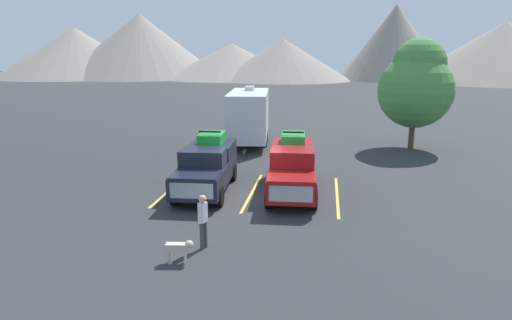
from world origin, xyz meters
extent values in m
plane|color=#2D3033|center=(0.00, 0.00, 0.00)|extent=(240.00, 240.00, 0.00)
cube|color=black|center=(-2.02, 0.57, 0.84)|extent=(2.30, 5.50, 0.88)
cube|color=black|center=(-1.90, -1.37, 1.32)|extent=(1.99, 1.62, 0.08)
cube|color=black|center=(-1.99, 0.08, 1.65)|extent=(1.94, 1.51, 0.75)
cube|color=slate|center=(-1.95, -0.48, 1.69)|extent=(1.75, 0.32, 0.55)
cube|color=black|center=(-2.10, 2.02, 1.59)|extent=(2.09, 2.59, 0.63)
cube|color=silver|center=(-1.85, -2.09, 0.88)|extent=(1.68, 0.16, 0.61)
cylinder|color=black|center=(-1.00, -1.21, 0.40)|extent=(0.33, 0.82, 0.80)
cylinder|color=black|center=(-2.81, -1.32, 0.40)|extent=(0.33, 0.82, 0.80)
cylinder|color=black|center=(-1.22, 2.45, 0.40)|extent=(0.33, 0.82, 0.80)
cylinder|color=black|center=(-3.03, 2.34, 0.40)|extent=(0.33, 0.82, 0.80)
cube|color=green|center=(-2.10, 2.02, 2.13)|extent=(1.18, 1.65, 0.45)
cylinder|color=black|center=(-1.63, 1.50, 2.13)|extent=(0.21, 0.45, 0.44)
cylinder|color=black|center=(-2.51, 1.45, 2.13)|extent=(0.21, 0.45, 0.44)
cylinder|color=black|center=(-1.69, 2.59, 2.13)|extent=(0.21, 0.45, 0.44)
cylinder|color=black|center=(-2.58, 2.54, 2.13)|extent=(0.21, 0.45, 0.44)
cube|color=black|center=(-2.08, 1.57, 2.51)|extent=(0.99, 0.14, 0.08)
cube|color=maroon|center=(1.73, 0.99, 0.86)|extent=(2.27, 5.99, 0.87)
cube|color=maroon|center=(1.86, -1.13, 1.33)|extent=(1.94, 1.76, 0.08)
cube|color=maroon|center=(1.76, 0.46, 1.68)|extent=(1.89, 1.64, 0.78)
cube|color=slate|center=(1.80, -0.15, 1.72)|extent=(1.70, 0.32, 0.58)
cube|color=maroon|center=(1.63, 2.57, 1.59)|extent=(2.04, 2.82, 0.61)
cube|color=silver|center=(1.91, -1.92, 0.90)|extent=(1.63, 0.16, 0.61)
cylinder|color=black|center=(2.73, -0.96, 0.42)|extent=(0.33, 0.86, 0.85)
cylinder|color=black|center=(0.97, -1.07, 0.42)|extent=(0.33, 0.86, 0.85)
cylinder|color=black|center=(2.49, 3.04, 0.42)|extent=(0.33, 0.86, 0.85)
cylinder|color=black|center=(0.73, 2.93, 0.42)|extent=(0.33, 0.86, 0.85)
cube|color=green|center=(1.63, 2.57, 2.12)|extent=(1.16, 1.79, 0.45)
cylinder|color=black|center=(2.10, 2.00, 2.12)|extent=(0.21, 0.45, 0.44)
cylinder|color=black|center=(1.24, 1.95, 2.12)|extent=(0.21, 0.45, 0.44)
cylinder|color=black|center=(2.03, 3.19, 2.12)|extent=(0.21, 0.45, 0.44)
cylinder|color=black|center=(1.17, 3.14, 2.12)|extent=(0.21, 0.45, 0.44)
cube|color=black|center=(1.66, 2.09, 2.50)|extent=(0.96, 0.14, 0.08)
cube|color=gold|center=(-3.69, 0.85, 0.00)|extent=(0.12, 5.50, 0.01)
cube|color=gold|center=(0.00, 0.85, 0.00)|extent=(0.12, 5.50, 0.01)
cube|color=gold|center=(3.69, 0.85, 0.00)|extent=(0.12, 5.50, 0.01)
cube|color=silver|center=(-1.97, 11.14, 2.01)|extent=(3.16, 6.89, 2.96)
cube|color=brown|center=(-3.21, 11.01, 2.16)|extent=(0.70, 6.37, 0.24)
cube|color=silver|center=(-2.08, 12.14, 3.64)|extent=(0.67, 0.76, 0.30)
cube|color=#333333|center=(-1.55, 7.23, 0.32)|extent=(0.25, 1.21, 0.12)
cylinder|color=black|center=(-0.76, 10.47, 0.38)|extent=(0.30, 0.78, 0.76)
cylinder|color=black|center=(-3.01, 10.23, 0.38)|extent=(0.30, 0.78, 0.76)
cylinder|color=black|center=(-0.93, 12.06, 0.38)|extent=(0.30, 0.78, 0.76)
cylinder|color=black|center=(-3.18, 11.82, 0.38)|extent=(0.30, 0.78, 0.76)
cylinder|color=#3F3F42|center=(-0.53, -4.96, 0.44)|extent=(0.13, 0.13, 0.88)
cylinder|color=#3F3F42|center=(-0.59, -5.13, 0.44)|extent=(0.13, 0.13, 0.88)
cube|color=silver|center=(-0.56, -5.04, 1.20)|extent=(0.27, 0.31, 0.63)
sphere|color=tan|center=(-0.56, -5.04, 1.63)|extent=(0.24, 0.24, 0.24)
cylinder|color=silver|center=(-0.51, -4.91, 1.17)|extent=(0.10, 0.10, 0.56)
cylinder|color=silver|center=(-0.61, -5.18, 1.17)|extent=(0.10, 0.10, 0.56)
cube|color=beige|center=(-1.05, -6.12, 0.49)|extent=(0.68, 0.32, 0.22)
sphere|color=beige|center=(-0.69, -6.07, 0.58)|extent=(0.25, 0.25, 0.25)
cylinder|color=beige|center=(-1.41, -6.16, 0.54)|extent=(0.16, 0.06, 0.20)
cylinder|color=beige|center=(-0.83, -6.01, 0.19)|extent=(0.06, 0.06, 0.38)
cylinder|color=beige|center=(-0.81, -6.16, 0.19)|extent=(0.06, 0.06, 0.38)
cylinder|color=beige|center=(-1.29, -6.07, 0.19)|extent=(0.06, 0.06, 0.38)
cylinder|color=beige|center=(-1.27, -6.22, 0.19)|extent=(0.06, 0.06, 0.38)
cylinder|color=brown|center=(8.54, 11.20, 1.27)|extent=(0.35, 0.35, 2.54)
sphere|color=#478C42|center=(8.54, 11.20, 3.69)|extent=(4.60, 4.60, 4.60)
sphere|color=#478C42|center=(8.67, 11.34, 5.30)|extent=(3.22, 3.22, 3.22)
cone|color=gray|center=(-60.09, 87.67, 6.19)|extent=(39.32, 39.32, 12.39)
cone|color=gray|center=(-43.98, 91.05, 7.83)|extent=(40.93, 40.93, 15.66)
cone|color=gray|center=(-19.68, 88.35, 4.14)|extent=(34.15, 34.15, 8.27)
cone|color=gray|center=(-6.89, 83.85, 4.58)|extent=(31.14, 31.14, 9.17)
cone|color=gray|center=(17.97, 88.11, 8.30)|extent=(24.38, 24.38, 16.61)
cone|color=gray|center=(39.70, 84.56, 6.24)|extent=(39.77, 39.77, 12.47)
camera|label=1|loc=(3.04, -17.21, 5.95)|focal=30.47mm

